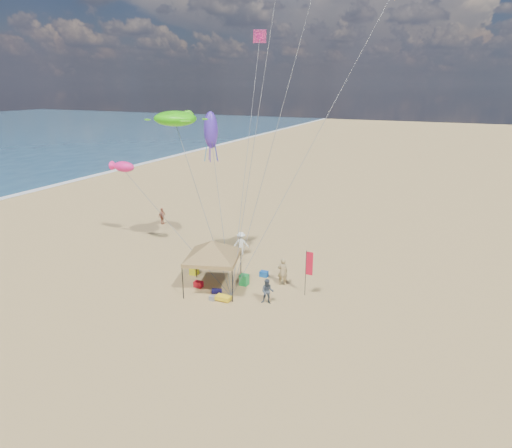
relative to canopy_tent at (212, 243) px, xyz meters
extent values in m
plane|color=tan|center=(2.03, -1.02, -3.12)|extent=(280.00, 280.00, 0.00)
cylinder|color=black|center=(-1.88, 0.99, -2.12)|extent=(0.06, 0.06, 2.00)
cylinder|color=black|center=(0.99, 1.88, -2.12)|extent=(0.06, 0.06, 2.00)
cylinder|color=black|center=(-0.99, -1.88, -2.12)|extent=(0.06, 0.06, 2.00)
cylinder|color=black|center=(1.88, -0.99, -2.12)|extent=(0.06, 0.06, 2.00)
cube|color=olive|center=(0.00, 0.00, -0.99)|extent=(3.87, 3.87, 0.24)
pyramid|color=olive|center=(0.00, 0.00, 0.13)|extent=(5.80, 5.80, 1.00)
cylinder|color=black|center=(5.50, 1.59, -1.65)|extent=(0.04, 0.04, 2.94)
cube|color=red|center=(5.72, 1.59, -0.97)|extent=(0.43, 0.02, 1.47)
cube|color=red|center=(-1.01, -0.18, -2.93)|extent=(0.54, 0.38, 0.38)
cube|color=#134C9F|center=(2.15, 3.01, -2.93)|extent=(0.54, 0.38, 0.38)
cylinder|color=#0F0C36|center=(0.54, -0.51, -2.94)|extent=(0.69, 0.54, 0.36)
cylinder|color=orange|center=(-1.16, 3.35, -2.94)|extent=(0.54, 0.69, 0.36)
cube|color=green|center=(1.50, 1.33, -2.77)|extent=(0.50, 0.50, 0.70)
cube|color=#FAFF1C|center=(-2.29, 1.34, -2.77)|extent=(0.50, 0.50, 0.70)
cube|color=gray|center=(0.68, -1.33, -2.98)|extent=(0.34, 0.30, 0.28)
cube|color=yellow|center=(1.33, -1.13, -2.92)|extent=(0.90, 0.50, 0.24)
imported|color=#A18A5C|center=(3.72, 2.38, -2.20)|extent=(0.79, 0.67, 1.83)
imported|color=#3D4854|center=(3.83, -0.31, -2.35)|extent=(0.88, 0.77, 1.54)
imported|color=white|center=(-1.02, 5.91, -2.23)|extent=(1.29, 0.97, 1.77)
imported|color=#B86446|center=(-10.98, 9.51, -2.36)|extent=(0.43, 0.92, 1.52)
ellipsoid|color=#35DB0C|center=(-4.11, 2.71, 7.05)|extent=(3.23, 2.72, 0.98)
ellipsoid|color=#FF1E7F|center=(-9.99, 4.02, 3.22)|extent=(1.89, 1.06, 0.81)
ellipsoid|color=#4929BB|center=(-2.84, 5.06, 6.15)|extent=(1.27, 1.27, 2.55)
cube|color=#D03192|center=(-2.94, 13.42, 12.87)|extent=(1.16, 0.94, 0.97)
camera|label=1|loc=(12.73, -21.12, 9.20)|focal=30.16mm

